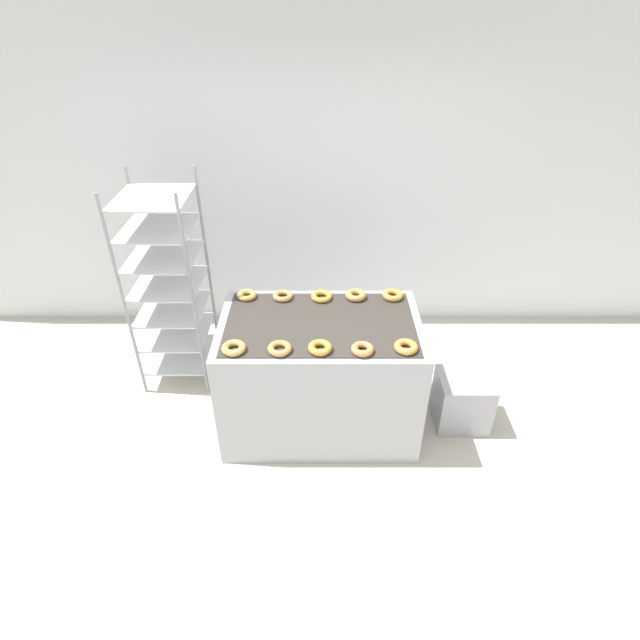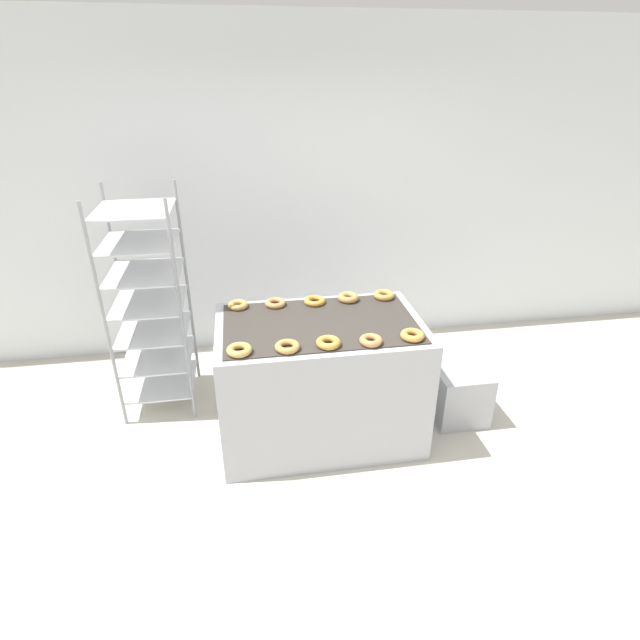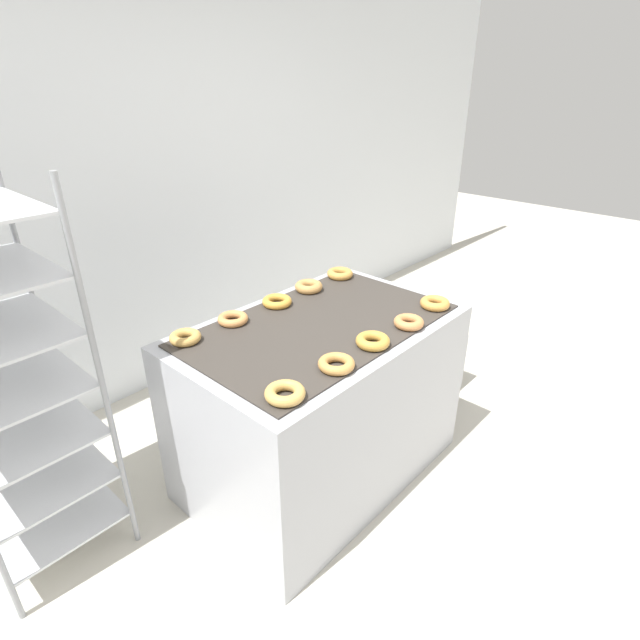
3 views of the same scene
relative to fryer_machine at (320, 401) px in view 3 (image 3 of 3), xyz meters
The scene contains 15 objects.
ground_plane 0.82m from the fryer_machine, 90.03° to the right, with size 14.00×14.00×0.00m, color beige.
wall_back 1.73m from the fryer_machine, 90.01° to the left, with size 8.00×0.05×2.80m.
fryer_machine is the anchor object (origin of this frame).
baking_rack_cart 1.38m from the fryer_machine, 152.91° to the left, with size 0.53×0.60×1.67m.
glaze_bin 1.08m from the fryer_machine, ahead, with size 0.38×0.35×0.41m.
donut_near_leftmost 0.77m from the fryer_machine, 149.57° to the right, with size 0.15×0.15×0.04m, color tan.
donut_near_left 0.61m from the fryer_machine, 128.27° to the right, with size 0.15×0.15×0.04m, color #C38B46.
donut_near_center 0.56m from the fryer_machine, 90.70° to the right, with size 0.15×0.15×0.04m, color #BF8D39.
donut_near_right 0.62m from the fryer_machine, 51.18° to the right, with size 0.14×0.14×0.04m, color #C6824A.
donut_near_rightmost 0.77m from the fryer_machine, 29.74° to the right, with size 0.15×0.15×0.04m, color gold.
donut_far_leftmost 0.77m from the fryer_machine, 148.62° to the left, with size 0.14×0.14×0.04m, color tan.
donut_far_left 0.62m from the fryer_machine, 130.46° to the left, with size 0.14×0.14×0.04m, color #CB894C.
donut_far_center 0.56m from the fryer_machine, 88.03° to the left, with size 0.15×0.15×0.04m, color gold.
donut_far_right 0.62m from the fryer_machine, 51.11° to the left, with size 0.15×0.15×0.05m, color #BC8849.
donut_far_rightmost 0.77m from the fryer_machine, 31.56° to the left, with size 0.15×0.15×0.04m, color #C88E40.
Camera 3 is at (-1.55, -0.73, 1.95)m, focal length 28.00 mm.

